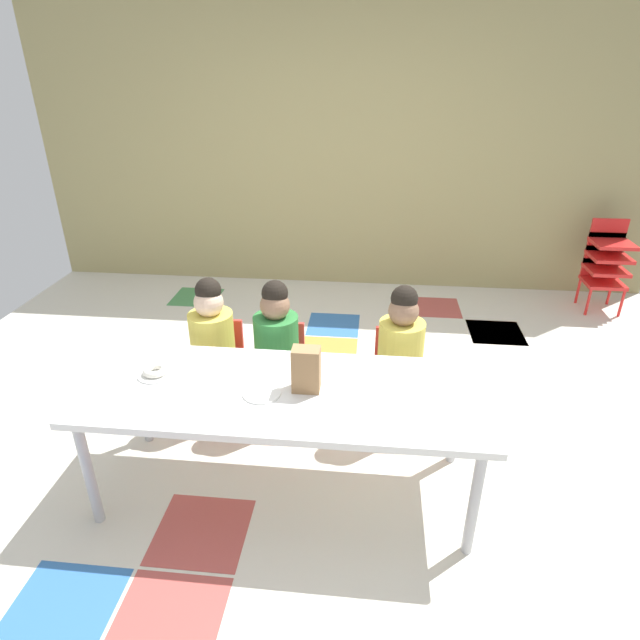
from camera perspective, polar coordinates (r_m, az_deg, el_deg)
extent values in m
cube|color=silver|center=(3.32, -0.42, -11.15)|extent=(5.78, 4.75, 0.02)
cube|color=#336BB2|center=(2.66, -26.38, -26.45)|extent=(0.43, 0.43, 0.00)
cube|color=#B24C47|center=(4.90, 12.48, 1.37)|extent=(0.43, 0.43, 0.00)
cube|color=#336BB2|center=(4.46, 1.48, -0.51)|extent=(0.43, 0.43, 0.00)
cube|color=#478C51|center=(5.13, -13.32, 2.46)|extent=(0.43, 0.43, 0.00)
cube|color=#336BB2|center=(4.57, 18.59, -1.27)|extent=(0.43, 0.43, 0.00)
cube|color=#B24C47|center=(2.49, -16.28, -28.95)|extent=(0.43, 0.43, 0.00)
cube|color=orange|center=(4.07, 0.97, -3.35)|extent=(0.43, 0.43, 0.00)
cube|color=silver|center=(4.12, -5.28, -3.01)|extent=(0.43, 0.43, 0.00)
cube|color=orange|center=(4.57, 18.59, -1.27)|extent=(0.43, 0.43, 0.00)
cube|color=#B24C47|center=(2.75, -12.76, -21.51)|extent=(0.43, 0.43, 0.00)
cube|color=tan|center=(5.05, 2.66, 19.05)|extent=(5.78, 0.10, 2.76)
cube|color=white|center=(2.52, -3.95, -7.85)|extent=(1.92, 0.73, 0.04)
cylinder|color=#B2B2B7|center=(2.75, -23.89, -15.06)|extent=(0.05, 0.05, 0.58)
cylinder|color=#B2B2B7|center=(2.50, 16.45, -18.59)|extent=(0.05, 0.05, 0.58)
cylinder|color=#B2B2B7|center=(3.18, -18.80, -8.07)|extent=(0.05, 0.05, 0.58)
cylinder|color=#B2B2B7|center=(2.96, 14.60, -10.26)|extent=(0.05, 0.05, 0.58)
cube|color=red|center=(3.27, -11.26, -5.81)|extent=(0.32, 0.30, 0.03)
cube|color=red|center=(3.32, -10.77, -2.26)|extent=(0.29, 0.02, 0.30)
cylinder|color=#D8C64C|center=(3.16, -11.61, -2.43)|extent=(0.33, 0.33, 0.38)
sphere|color=beige|center=(3.05, -12.04, 1.87)|extent=(0.17, 0.17, 0.17)
sphere|color=black|center=(3.03, -12.10, 3.17)|extent=(0.15, 0.15, 0.15)
cylinder|color=red|center=(3.29, -14.03, -9.02)|extent=(0.02, 0.02, 0.28)
cylinder|color=red|center=(3.21, -9.25, -9.48)|extent=(0.02, 0.02, 0.28)
cylinder|color=red|center=(3.49, -12.67, -6.61)|extent=(0.02, 0.02, 0.28)
cylinder|color=red|center=(3.42, -8.17, -6.97)|extent=(0.02, 0.02, 0.28)
cube|color=red|center=(3.19, -4.61, -6.28)|extent=(0.32, 0.30, 0.03)
cube|color=red|center=(3.24, -4.24, -2.63)|extent=(0.29, 0.02, 0.30)
cylinder|color=#2D7A38|center=(3.07, -4.75, -2.82)|extent=(0.26, 0.26, 0.38)
sphere|color=#8C664C|center=(2.96, -4.94, 1.59)|extent=(0.17, 0.17, 0.17)
sphere|color=black|center=(2.94, -4.95, 2.92)|extent=(0.15, 0.15, 0.15)
cylinder|color=red|center=(3.19, -7.43, -9.63)|extent=(0.02, 0.02, 0.28)
cylinder|color=red|center=(3.14, -2.38, -10.02)|extent=(0.02, 0.02, 0.28)
cylinder|color=red|center=(3.40, -6.47, -7.09)|extent=(0.02, 0.02, 0.28)
cylinder|color=red|center=(3.36, -1.75, -7.41)|extent=(0.02, 0.02, 0.28)
cube|color=red|center=(3.15, 8.48, -6.96)|extent=(0.32, 0.30, 0.03)
cube|color=red|center=(3.20, 8.58, -3.25)|extent=(0.29, 0.02, 0.30)
cylinder|color=#D8C64C|center=(3.03, 8.75, -3.48)|extent=(0.29, 0.29, 0.38)
sphere|color=#8C664C|center=(2.91, 9.10, 0.96)|extent=(0.17, 0.17, 0.17)
sphere|color=black|center=(2.90, 9.18, 2.32)|extent=(0.15, 0.15, 0.15)
cylinder|color=red|center=(3.12, 5.76, -10.47)|extent=(0.02, 0.02, 0.28)
cylinder|color=red|center=(3.14, 10.96, -10.65)|extent=(0.02, 0.02, 0.28)
cylinder|color=red|center=(3.33, 5.82, -7.80)|extent=(0.02, 0.02, 0.28)
cylinder|color=red|center=(3.35, 10.66, -7.99)|extent=(0.02, 0.02, 0.28)
cube|color=red|center=(5.27, 28.44, 3.59)|extent=(0.32, 0.30, 0.03)
cube|color=red|center=(5.36, 28.14, 5.06)|extent=(0.30, 0.02, 0.18)
cube|color=red|center=(5.23, 28.72, 4.80)|extent=(0.32, 0.30, 0.03)
cube|color=red|center=(5.33, 28.41, 6.25)|extent=(0.30, 0.02, 0.18)
cube|color=red|center=(5.20, 29.00, 6.03)|extent=(0.32, 0.30, 0.03)
cube|color=red|center=(5.29, 28.69, 7.47)|extent=(0.30, 0.02, 0.18)
cube|color=red|center=(5.16, 29.29, 7.27)|extent=(0.32, 0.30, 0.03)
cube|color=red|center=(5.26, 28.97, 8.69)|extent=(0.30, 0.02, 0.18)
cylinder|color=red|center=(5.15, 27.19, 1.81)|extent=(0.02, 0.02, 0.26)
cylinder|color=red|center=(5.26, 30.02, 1.64)|extent=(0.02, 0.02, 0.26)
cylinder|color=red|center=(5.37, 26.31, 2.96)|extent=(0.02, 0.02, 0.26)
cylinder|color=red|center=(5.48, 29.05, 2.77)|extent=(0.02, 0.02, 0.26)
cube|color=#9E754C|center=(2.44, -1.52, -5.41)|extent=(0.13, 0.09, 0.22)
cylinder|color=white|center=(2.73, -17.44, -5.64)|extent=(0.18, 0.18, 0.01)
cylinder|color=white|center=(2.48, -6.37, -7.93)|extent=(0.18, 0.18, 0.01)
torus|color=white|center=(2.72, -17.50, -5.26)|extent=(0.12, 0.12, 0.03)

